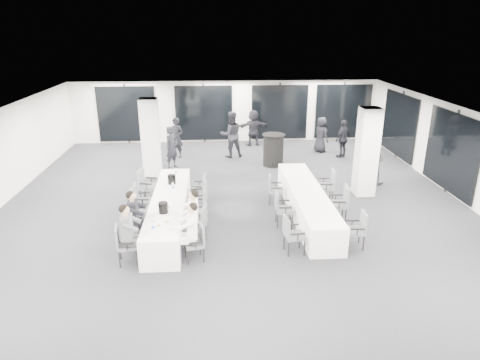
% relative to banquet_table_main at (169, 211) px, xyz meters
% --- Properties ---
extents(room, '(14.04, 16.04, 2.84)m').
position_rel_banquet_table_main_xyz_m(room, '(2.73, 1.94, 1.01)').
color(room, '#232428').
rests_on(room, ground).
extents(column_left, '(0.60, 0.60, 2.80)m').
position_rel_banquet_table_main_xyz_m(column_left, '(-0.95, 4.03, 1.02)').
color(column_left, silver).
rests_on(column_left, floor).
extents(column_right, '(0.60, 0.60, 2.80)m').
position_rel_banquet_table_main_xyz_m(column_right, '(6.05, 1.83, 1.02)').
color(column_right, silver).
rests_on(column_right, floor).
extents(banquet_table_main, '(0.90, 5.00, 0.75)m').
position_rel_banquet_table_main_xyz_m(banquet_table_main, '(0.00, 0.00, 0.00)').
color(banquet_table_main, white).
rests_on(banquet_table_main, floor).
extents(banquet_table_side, '(0.90, 5.00, 0.75)m').
position_rel_banquet_table_main_xyz_m(banquet_table_side, '(3.87, 0.32, 0.00)').
color(banquet_table_side, white).
rests_on(banquet_table_side, floor).
extents(cocktail_table, '(0.89, 0.89, 1.24)m').
position_rel_banquet_table_main_xyz_m(cocktail_table, '(3.55, 4.99, 0.25)').
color(cocktail_table, black).
rests_on(cocktail_table, floor).
extents(chair_main_left_near, '(0.53, 0.56, 0.91)m').
position_rel_banquet_table_main_xyz_m(chair_main_left_near, '(-0.83, -2.03, 0.15)').
color(chair_main_left_near, '#4A4C50').
rests_on(chair_main_left_near, floor).
extents(chair_main_left_second, '(0.53, 0.58, 0.96)m').
position_rel_banquet_table_main_xyz_m(chair_main_left_second, '(-0.83, -1.19, 0.17)').
color(chair_main_left_second, '#4A4C50').
rests_on(chair_main_left_second, floor).
extents(chair_main_left_mid, '(0.55, 0.61, 1.03)m').
position_rel_banquet_table_main_xyz_m(chair_main_left_mid, '(-0.84, -0.14, 0.21)').
color(chair_main_left_mid, '#4A4C50').
rests_on(chair_main_left_mid, floor).
extents(chair_main_left_fourth, '(0.51, 0.57, 0.97)m').
position_rel_banquet_table_main_xyz_m(chair_main_left_fourth, '(-0.83, 0.49, 0.18)').
color(chair_main_left_fourth, '#4A4C50').
rests_on(chair_main_left_fourth, floor).
extents(chair_main_left_far, '(0.60, 0.64, 1.03)m').
position_rel_banquet_table_main_xyz_m(chair_main_left_far, '(-0.84, 1.65, 0.21)').
color(chair_main_left_far, '#4A4C50').
rests_on(chair_main_left_far, floor).
extents(chair_main_right_near, '(0.52, 0.55, 0.86)m').
position_rel_banquet_table_main_xyz_m(chair_main_right_near, '(0.82, -1.99, 0.11)').
color(chair_main_right_near, '#4A4C50').
rests_on(chair_main_right_near, floor).
extents(chair_main_right_second, '(0.60, 0.64, 1.02)m').
position_rel_banquet_table_main_xyz_m(chair_main_right_second, '(0.84, -1.25, 0.21)').
color(chair_main_right_second, '#4A4C50').
rests_on(chair_main_right_second, floor).
extents(chair_main_right_mid, '(0.57, 0.62, 1.03)m').
position_rel_banquet_table_main_xyz_m(chair_main_right_mid, '(0.84, -0.20, 0.21)').
color(chair_main_right_mid, '#4A4C50').
rests_on(chair_main_right_mid, floor).
extents(chair_main_right_fourth, '(0.58, 0.62, 1.02)m').
position_rel_banquet_table_main_xyz_m(chair_main_right_fourth, '(0.84, 0.60, 0.21)').
color(chair_main_right_fourth, '#4A4C50').
rests_on(chair_main_right_fourth, floor).
extents(chair_main_right_far, '(0.49, 0.53, 0.87)m').
position_rel_banquet_table_main_xyz_m(chair_main_right_far, '(0.83, 1.52, 0.12)').
color(chair_main_right_far, '#4A4C50').
rests_on(chair_main_right_far, floor).
extents(chair_side_left_near, '(0.52, 0.56, 0.93)m').
position_rel_banquet_table_main_xyz_m(chair_side_left_near, '(3.04, -1.81, 0.15)').
color(chair_side_left_near, '#4A4C50').
rests_on(chair_side_left_near, floor).
extents(chair_side_left_mid, '(0.50, 0.55, 0.94)m').
position_rel_banquet_table_main_xyz_m(chair_side_left_mid, '(3.04, -0.30, 0.16)').
color(chair_side_left_mid, '#4A4C50').
rests_on(chair_side_left_mid, floor).
extents(chair_side_left_far, '(0.51, 0.55, 0.89)m').
position_rel_banquet_table_main_xyz_m(chair_side_left_far, '(3.05, 1.23, 0.13)').
color(chair_side_left_far, '#4A4C50').
rests_on(chair_side_left_far, floor).
extents(chair_side_right_near, '(0.49, 0.54, 0.92)m').
position_rel_banquet_table_main_xyz_m(chair_side_right_near, '(4.70, -1.64, 0.15)').
color(chair_side_right_near, '#4A4C50').
rests_on(chair_side_right_near, floor).
extents(chair_side_right_mid, '(0.56, 0.61, 1.02)m').
position_rel_banquet_table_main_xyz_m(chair_side_right_mid, '(4.71, -0.12, 0.21)').
color(chair_side_right_mid, '#4A4C50').
rests_on(chair_side_right_mid, floor).
extents(chair_side_right_far, '(0.56, 0.61, 1.03)m').
position_rel_banquet_table_main_xyz_m(chair_side_right_far, '(4.71, 1.25, 0.21)').
color(chair_side_right_far, '#4A4C50').
rests_on(chair_side_right_far, floor).
extents(seated_guest_a, '(0.50, 0.38, 1.44)m').
position_rel_banquet_table_main_xyz_m(seated_guest_a, '(-0.67, -2.02, 0.44)').
color(seated_guest_a, '#54575C').
rests_on(seated_guest_a, floor).
extents(seated_guest_b, '(0.50, 0.38, 1.44)m').
position_rel_banquet_table_main_xyz_m(seated_guest_b, '(-0.67, -1.20, 0.44)').
color(seated_guest_b, black).
rests_on(seated_guest_b, floor).
extents(seated_guest_c, '(0.50, 0.38, 1.44)m').
position_rel_banquet_table_main_xyz_m(seated_guest_c, '(0.67, -2.01, 0.44)').
color(seated_guest_c, white).
rests_on(seated_guest_c, floor).
extents(seated_guest_d, '(0.50, 0.38, 1.44)m').
position_rel_banquet_table_main_xyz_m(seated_guest_d, '(0.67, -1.23, 0.44)').
color(seated_guest_d, white).
rests_on(seated_guest_d, floor).
extents(standing_guest_a, '(0.83, 0.85, 1.81)m').
position_rel_banquet_table_main_xyz_m(standing_guest_a, '(-0.33, 4.94, 0.53)').
color(standing_guest_a, black).
rests_on(standing_guest_a, floor).
extents(standing_guest_b, '(1.14, 0.83, 2.13)m').
position_rel_banquet_table_main_xyz_m(standing_guest_b, '(1.99, 6.27, 0.69)').
color(standing_guest_b, black).
rests_on(standing_guest_b, floor).
extents(standing_guest_d, '(1.19, 1.10, 1.78)m').
position_rel_banquet_table_main_xyz_m(standing_guest_d, '(6.54, 5.89, 0.51)').
color(standing_guest_d, black).
rests_on(standing_guest_d, floor).
extents(standing_guest_e, '(0.81, 0.96, 1.70)m').
position_rel_banquet_table_main_xyz_m(standing_guest_e, '(5.85, 6.76, 0.48)').
color(standing_guest_e, black).
rests_on(standing_guest_e, floor).
extents(standing_guest_f, '(1.78, 0.97, 1.84)m').
position_rel_banquet_table_main_xyz_m(standing_guest_f, '(3.06, 8.03, 0.54)').
color(standing_guest_f, black).
rests_on(standing_guest_f, floor).
extents(standing_guest_g, '(0.84, 0.77, 1.87)m').
position_rel_banquet_table_main_xyz_m(standing_guest_g, '(-0.25, 6.34, 0.56)').
color(standing_guest_g, black).
rests_on(standing_guest_g, floor).
extents(standing_guest_h, '(1.00, 0.92, 1.78)m').
position_rel_banquet_table_main_xyz_m(standing_guest_h, '(6.71, 2.83, 0.51)').
color(standing_guest_h, '#54575C').
rests_on(standing_guest_h, floor).
extents(ice_bucket_near, '(0.24, 0.24, 0.27)m').
position_rel_banquet_table_main_xyz_m(ice_bucket_near, '(-0.03, -0.97, 0.51)').
color(ice_bucket_near, black).
rests_on(ice_bucket_near, banquet_table_main).
extents(ice_bucket_far, '(0.24, 0.24, 0.27)m').
position_rel_banquet_table_main_xyz_m(ice_bucket_far, '(0.00, 1.12, 0.51)').
color(ice_bucket_far, black).
rests_on(ice_bucket_far, banquet_table_main).
extents(water_bottle_a, '(0.07, 0.07, 0.21)m').
position_rel_banquet_table_main_xyz_m(water_bottle_a, '(-0.16, -1.92, 0.48)').
color(water_bottle_a, silver).
rests_on(water_bottle_a, banquet_table_main).
extents(water_bottle_b, '(0.06, 0.06, 0.20)m').
position_rel_banquet_table_main_xyz_m(water_bottle_b, '(0.08, 0.62, 0.48)').
color(water_bottle_b, silver).
rests_on(water_bottle_b, banquet_table_main).
extents(water_bottle_c, '(0.06, 0.06, 0.20)m').
position_rel_banquet_table_main_xyz_m(water_bottle_c, '(0.06, 1.95, 0.47)').
color(water_bottle_c, silver).
rests_on(water_bottle_c, banquet_table_main).
extents(plate_a, '(0.18, 0.18, 0.03)m').
position_rel_banquet_table_main_xyz_m(plate_a, '(-0.07, -1.73, 0.39)').
color(plate_a, white).
rests_on(plate_a, banquet_table_main).
extents(plate_b, '(0.19, 0.19, 0.03)m').
position_rel_banquet_table_main_xyz_m(plate_b, '(0.11, -1.54, 0.39)').
color(plate_b, white).
rests_on(plate_b, banquet_table_main).
extents(plate_c, '(0.20, 0.20, 0.03)m').
position_rel_banquet_table_main_xyz_m(plate_c, '(0.03, -0.63, 0.39)').
color(plate_c, white).
rests_on(plate_c, banquet_table_main).
extents(wine_glass, '(0.08, 0.08, 0.20)m').
position_rel_banquet_table_main_xyz_m(wine_glass, '(0.24, -1.93, 0.53)').
color(wine_glass, silver).
rests_on(wine_glass, banquet_table_main).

